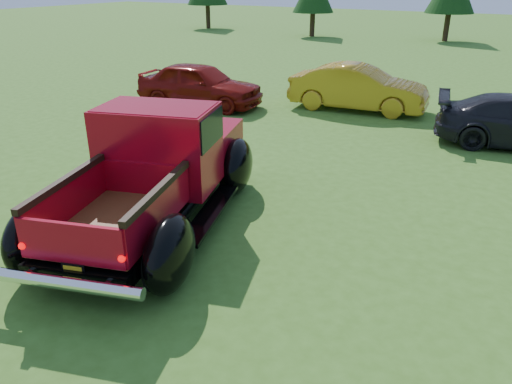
# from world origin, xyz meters

# --- Properties ---
(ground) EXTENTS (120.00, 120.00, 0.00)m
(ground) POSITION_xyz_m (0.00, 0.00, 0.00)
(ground) COLOR #3C661D
(ground) RESTS_ON ground
(pickup_truck) EXTENTS (3.98, 6.01, 2.10)m
(pickup_truck) POSITION_xyz_m (-2.01, 0.52, 0.99)
(pickup_truck) COLOR black
(pickup_truck) RESTS_ON ground
(show_car_red) EXTENTS (4.50, 2.24, 1.47)m
(show_car_red) POSITION_xyz_m (-6.50, 7.80, 0.74)
(show_car_red) COLOR maroon
(show_car_red) RESTS_ON ground
(show_car_yellow) EXTENTS (4.62, 2.06, 1.47)m
(show_car_yellow) POSITION_xyz_m (-1.64, 10.01, 0.74)
(show_car_yellow) COLOR #BE8C19
(show_car_yellow) RESTS_ON ground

